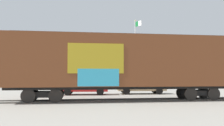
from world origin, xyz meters
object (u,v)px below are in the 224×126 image
flagpole (136,47)px  parked_car_red (84,85)px  parked_car_tan (141,86)px  freight_car (124,62)px

flagpole → parked_car_red: size_ratio=2.06×
parked_car_red → parked_car_tan: bearing=2.7°
flagpole → parked_car_red: 11.45m
parked_car_red → parked_car_tan: (5.38, 0.26, -0.08)m
flagpole → parked_car_tan: flagpole is taller
flagpole → parked_car_tan: (-1.47, -7.72, -4.61)m
flagpole → freight_car: bearing=-107.2°
freight_car → flagpole: (4.27, 13.80, 2.73)m
freight_car → flagpole: flagpole is taller
parked_car_red → parked_car_tan: 5.39m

